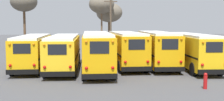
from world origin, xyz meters
TOP-DOWN VIEW (x-y plane):
  - ground_plane at (0.00, 0.00)m, footprint 160.00×160.00m
  - school_bus_0 at (-7.25, 1.04)m, footprint 2.56×10.26m
  - school_bus_1 at (-4.35, -0.07)m, footprint 2.73×10.50m
  - school_bus_2 at (-1.45, -1.07)m, footprint 2.64×10.88m
  - school_bus_3 at (1.45, 1.01)m, footprint 2.73×9.51m
  - school_bus_4 at (4.35, 0.79)m, footprint 2.79×9.62m
  - school_bus_5 at (7.24, -0.36)m, footprint 2.85×10.72m
  - utility_pole at (1.14, 13.40)m, footprint 1.80×0.25m
  - bare_tree_0 at (1.50, 19.35)m, footprint 4.14×4.14m
  - bare_tree_1 at (-11.64, 19.10)m, footprint 4.05×4.05m
  - bare_tree_2 at (0.09, 16.54)m, footprint 3.76×3.76m
  - fire_hydrant at (5.07, -8.50)m, footprint 0.24×0.24m

SIDE VIEW (x-z plane):
  - ground_plane at x=0.00m, z-range 0.00..0.00m
  - fire_hydrant at x=5.07m, z-range 0.00..1.04m
  - school_bus_0 at x=-7.25m, z-range 0.14..3.17m
  - school_bus_1 at x=-4.35m, z-range 0.14..3.20m
  - school_bus_5 at x=7.24m, z-range 0.15..3.34m
  - school_bus_3 at x=1.45m, z-range 0.15..3.45m
  - school_bus_4 at x=4.35m, z-range 0.14..3.48m
  - school_bus_2 at x=-1.45m, z-range 0.14..3.49m
  - utility_pole at x=1.14m, z-range 0.20..8.30m
  - bare_tree_0 at x=1.50m, z-range 2.10..9.51m
  - bare_tree_2 at x=0.09m, z-range 2.74..11.13m
  - bare_tree_1 at x=-11.64m, z-range 2.89..11.86m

